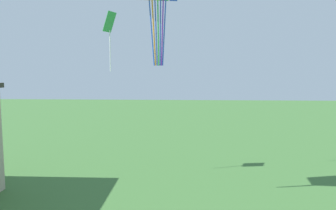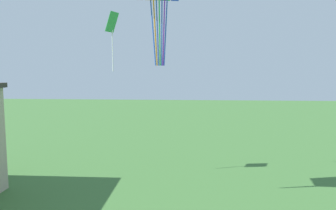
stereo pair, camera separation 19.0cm
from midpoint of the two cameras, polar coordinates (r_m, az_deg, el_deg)
kite_green_diamond at (r=18.48m, az=-9.41°, el=12.95°), size 0.66×0.90×3.19m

